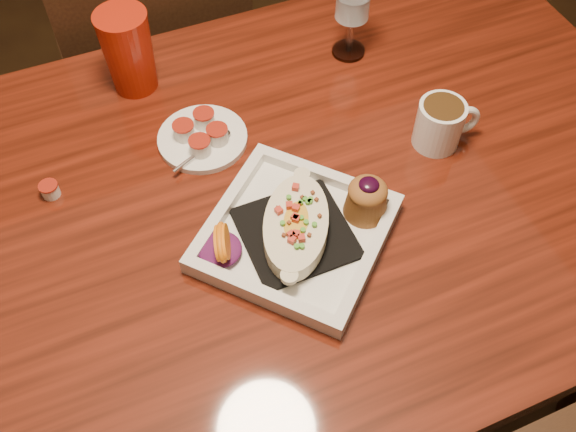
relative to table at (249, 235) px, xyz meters
name	(u,v)px	position (x,y,z in m)	size (l,w,h in m)	color
floor	(262,380)	(0.00, 0.00, -0.65)	(7.00, 7.00, 0.00)	black
table	(249,235)	(0.00, 0.00, 0.00)	(1.50, 0.90, 0.75)	maroon
chair_far	(160,71)	(0.00, 0.63, -0.15)	(0.42, 0.42, 0.93)	black
plate	(304,226)	(0.06, -0.10, 0.12)	(0.35, 0.35, 0.08)	white
coffee_mug	(441,123)	(0.34, -0.01, 0.14)	(0.11, 0.08, 0.08)	white
goblet	(353,3)	(0.30, 0.26, 0.21)	(0.08, 0.08, 0.16)	silver
saucer	(202,137)	(-0.02, 0.15, 0.11)	(0.15, 0.15, 0.10)	white
creamer_loose	(50,190)	(-0.28, 0.13, 0.11)	(0.03, 0.03, 0.02)	silver
red_tumbler	(128,52)	(-0.09, 0.33, 0.17)	(0.09, 0.09, 0.15)	#B21F0C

